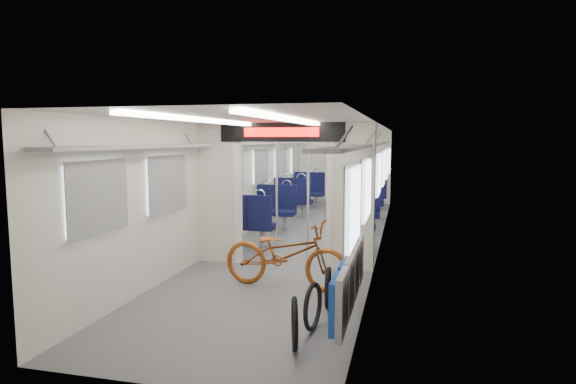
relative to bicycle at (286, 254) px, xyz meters
The scene contains 14 objects.
carriage 3.10m from the bicycle, 96.51° to the left, with size 12.00×12.02×2.31m.
bicycle is the anchor object (origin of this frame).
flip_bench 1.64m from the bicycle, 51.44° to the right, with size 0.12×2.15×0.56m.
bike_hoop_a 1.99m from the bicycle, 73.45° to the right, with size 0.53×0.53×0.05m, color black.
bike_hoop_b 1.52m from the bicycle, 64.74° to the right, with size 0.52×0.52×0.05m, color black.
bike_hoop_c 0.98m from the bicycle, 43.42° to the right, with size 0.51×0.51×0.05m, color black.
seat_bay_near_left 3.42m from the bicycle, 111.73° to the left, with size 0.93×2.17×1.13m.
seat_bay_near_right 3.51m from the bicycle, 80.10° to the left, with size 0.89×1.98×1.07m.
seat_bay_far_left 7.02m from the bicycle, 100.40° to the left, with size 0.96×2.30×1.17m.
seat_bay_far_right 6.96m from the bicycle, 85.02° to the left, with size 0.90×2.04×1.09m.
stanchion_near_left 2.24m from the bicycle, 108.26° to the left, with size 0.04×0.04×2.30m, color silver.
stanchion_near_right 1.82m from the bicycle, 90.98° to the left, with size 0.05×0.05×2.30m, color silver.
stanchion_far_left 4.88m from the bicycle, 97.78° to the left, with size 0.04×0.04×2.30m, color silver.
stanchion_far_right 5.31m from the bicycle, 89.17° to the left, with size 0.04×0.04×2.30m, color silver.
Camera 1 is at (1.90, -9.43, 2.04)m, focal length 30.00 mm.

